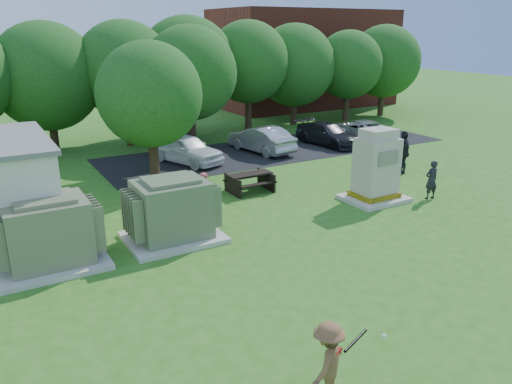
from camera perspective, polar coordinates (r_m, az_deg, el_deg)
ground at (r=14.13m, az=8.24°, el=-9.45°), size 120.00×120.00×0.00m
brick_building at (r=45.01m, az=5.42°, el=14.95°), size 15.00×8.00×8.00m
parking_strip at (r=28.36m, az=2.68°, el=4.93°), size 20.00×6.00×0.01m
transformer_left at (r=15.33m, az=-22.63°, el=-4.47°), size 3.00×2.40×2.07m
transformer_right at (r=16.10m, az=-9.57°, el=-2.19°), size 3.00×2.40×2.07m
generator_cabinet at (r=20.04m, az=13.56°, el=2.49°), size 2.36×1.93×2.87m
picnic_table at (r=20.76m, az=-0.72°, el=1.37°), size 1.85×1.39×0.79m
batter at (r=9.56m, az=8.20°, el=-18.70°), size 1.19×1.01×1.60m
person_by_generator at (r=20.99m, az=19.42°, el=1.32°), size 0.61×0.43×1.57m
person_at_picnic at (r=18.39m, az=-5.85°, el=-0.08°), size 0.94×0.90×1.54m
person_walking_right at (r=24.36m, az=16.46°, el=4.40°), size 0.93×1.27×2.01m
car_white at (r=25.51m, az=-7.99°, el=4.92°), size 3.09×4.56×1.44m
car_silver_a at (r=27.52m, az=0.60°, el=6.05°), size 2.14×4.50×1.42m
car_dark at (r=29.57m, az=8.23°, el=6.57°), size 2.31×4.55×1.27m
car_silver_b at (r=31.28m, az=11.93°, el=6.99°), size 2.81×4.80×1.26m
batting_equipment at (r=9.70m, az=11.47°, el=-16.44°), size 1.13×0.45×0.14m
tree_row at (r=29.92m, az=-11.35°, el=13.36°), size 41.30×13.30×7.30m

